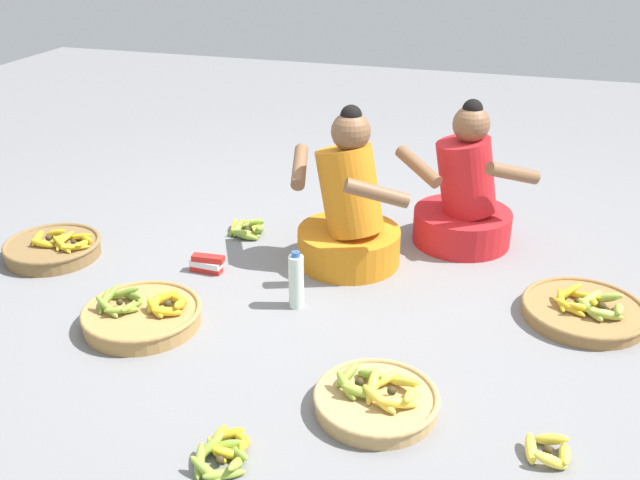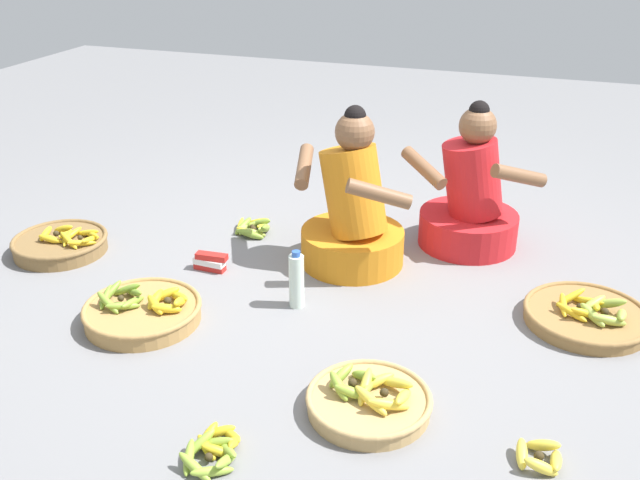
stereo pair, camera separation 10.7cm
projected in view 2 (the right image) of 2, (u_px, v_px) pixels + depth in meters
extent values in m
plane|color=slate|center=(334.00, 289.00, 3.40)|extent=(10.00, 10.00, 0.00)
cylinder|color=orange|center=(353.00, 246.00, 3.62)|extent=(0.52, 0.52, 0.18)
cylinder|color=orange|center=(354.00, 191.00, 3.49)|extent=(0.46, 0.42, 0.48)
sphere|color=brown|center=(355.00, 132.00, 3.36)|extent=(0.19, 0.19, 0.19)
sphere|color=black|center=(355.00, 116.00, 3.33)|extent=(0.10, 0.10, 0.10)
cylinder|color=brown|center=(304.00, 166.00, 3.56)|extent=(0.14, 0.32, 0.16)
cylinder|color=brown|center=(379.00, 194.00, 3.23)|extent=(0.31, 0.18, 0.16)
cylinder|color=red|center=(468.00, 229.00, 3.82)|extent=(0.52, 0.52, 0.18)
cylinder|color=red|center=(473.00, 179.00, 3.69)|extent=(0.38, 0.33, 0.43)
sphere|color=brown|center=(478.00, 126.00, 3.57)|extent=(0.19, 0.19, 0.19)
sphere|color=black|center=(479.00, 111.00, 3.54)|extent=(0.10, 0.10, 0.10)
cylinder|color=brown|center=(424.00, 168.00, 3.61)|extent=(0.28, 0.25, 0.16)
cylinder|color=brown|center=(519.00, 176.00, 3.51)|extent=(0.28, 0.25, 0.16)
cylinder|color=#A87F47|center=(143.00, 314.00, 3.13)|extent=(0.50, 0.50, 0.07)
torus|color=#A87F47|center=(142.00, 307.00, 3.12)|extent=(0.52, 0.52, 0.02)
ellipsoid|color=gold|center=(180.00, 301.00, 3.09)|extent=(0.06, 0.14, 0.08)
ellipsoid|color=gold|center=(179.00, 297.00, 3.14)|extent=(0.14, 0.10, 0.07)
ellipsoid|color=gold|center=(166.00, 294.00, 3.15)|extent=(0.13, 0.12, 0.07)
ellipsoid|color=gold|center=(156.00, 299.00, 3.12)|extent=(0.04, 0.14, 0.07)
ellipsoid|color=gold|center=(155.00, 305.00, 3.07)|extent=(0.13, 0.11, 0.07)
ellipsoid|color=gold|center=(166.00, 308.00, 3.05)|extent=(0.14, 0.09, 0.06)
sphere|color=#382D19|center=(168.00, 301.00, 3.10)|extent=(0.03, 0.03, 0.03)
ellipsoid|color=olive|center=(133.00, 302.00, 3.11)|extent=(0.05, 0.15, 0.06)
ellipsoid|color=olive|center=(135.00, 293.00, 3.17)|extent=(0.14, 0.11, 0.08)
ellipsoid|color=olive|center=(127.00, 289.00, 3.19)|extent=(0.15, 0.06, 0.09)
ellipsoid|color=olive|center=(110.00, 293.00, 3.16)|extent=(0.07, 0.15, 0.09)
ellipsoid|color=olive|center=(106.00, 297.00, 3.13)|extent=(0.07, 0.15, 0.07)
ellipsoid|color=olive|center=(108.00, 303.00, 3.08)|extent=(0.15, 0.08, 0.09)
ellipsoid|color=olive|center=(123.00, 306.00, 3.08)|extent=(0.14, 0.12, 0.06)
sphere|color=#382D19|center=(121.00, 298.00, 3.13)|extent=(0.03, 0.03, 0.03)
cylinder|color=brown|center=(61.00, 245.00, 3.75)|extent=(0.48, 0.48, 0.07)
torus|color=brown|center=(59.00, 239.00, 3.74)|extent=(0.49, 0.49, 0.02)
ellipsoid|color=gold|center=(91.00, 239.00, 3.67)|extent=(0.03, 0.15, 0.06)
ellipsoid|color=gold|center=(92.00, 235.00, 3.73)|extent=(0.14, 0.10, 0.06)
ellipsoid|color=gold|center=(88.00, 233.00, 3.75)|extent=(0.15, 0.03, 0.06)
ellipsoid|color=gold|center=(71.00, 235.00, 3.72)|extent=(0.06, 0.15, 0.06)
ellipsoid|color=gold|center=(67.00, 238.00, 3.69)|extent=(0.08, 0.15, 0.06)
ellipsoid|color=gold|center=(69.00, 240.00, 3.65)|extent=(0.14, 0.08, 0.08)
ellipsoid|color=gold|center=(82.00, 243.00, 3.64)|extent=(0.13, 0.12, 0.06)
sphere|color=#382D19|center=(80.00, 238.00, 3.69)|extent=(0.03, 0.03, 0.03)
ellipsoid|color=gold|center=(66.00, 235.00, 3.72)|extent=(0.05, 0.14, 0.06)
ellipsoid|color=gold|center=(63.00, 229.00, 3.78)|extent=(0.13, 0.04, 0.08)
ellipsoid|color=gold|center=(46.00, 234.00, 3.74)|extent=(0.06, 0.14, 0.06)
ellipsoid|color=gold|center=(50.00, 239.00, 3.68)|extent=(0.14, 0.05, 0.06)
sphere|color=#382D19|center=(56.00, 234.00, 3.73)|extent=(0.03, 0.03, 0.03)
cylinder|color=olive|center=(586.00, 318.00, 3.12)|extent=(0.53, 0.53, 0.05)
torus|color=olive|center=(587.00, 312.00, 3.11)|extent=(0.54, 0.54, 0.02)
ellipsoid|color=#9EB747|center=(622.00, 315.00, 3.03)|extent=(0.06, 0.16, 0.08)
ellipsoid|color=#9EB747|center=(609.00, 303.00, 3.10)|extent=(0.16, 0.08, 0.10)
ellipsoid|color=#9EB747|center=(592.00, 304.00, 3.11)|extent=(0.13, 0.14, 0.08)
ellipsoid|color=#9EB747|center=(592.00, 315.00, 3.03)|extent=(0.14, 0.14, 0.07)
ellipsoid|color=#9EB747|center=(609.00, 320.00, 2.99)|extent=(0.16, 0.08, 0.07)
sphere|color=#382D19|center=(605.00, 312.00, 3.06)|extent=(0.04, 0.04, 0.04)
ellipsoid|color=gold|center=(597.00, 308.00, 3.08)|extent=(0.04, 0.15, 0.09)
ellipsoid|color=gold|center=(587.00, 301.00, 3.15)|extent=(0.15, 0.09, 0.06)
ellipsoid|color=gold|center=(570.00, 297.00, 3.16)|extent=(0.14, 0.12, 0.09)
ellipsoid|color=gold|center=(563.00, 305.00, 3.11)|extent=(0.06, 0.16, 0.07)
ellipsoid|color=gold|center=(571.00, 312.00, 3.06)|extent=(0.15, 0.10, 0.06)
ellipsoid|color=gold|center=(586.00, 313.00, 3.04)|extent=(0.15, 0.09, 0.08)
sphere|color=#382D19|center=(580.00, 306.00, 3.10)|extent=(0.03, 0.03, 0.03)
cylinder|color=tan|center=(369.00, 404.00, 2.58)|extent=(0.44, 0.44, 0.06)
torus|color=tan|center=(369.00, 397.00, 2.57)|extent=(0.46, 0.46, 0.02)
ellipsoid|color=yellow|center=(403.00, 396.00, 2.52)|extent=(0.05, 0.16, 0.08)
ellipsoid|color=yellow|center=(395.00, 383.00, 2.60)|extent=(0.16, 0.09, 0.08)
ellipsoid|color=yellow|center=(375.00, 382.00, 2.61)|extent=(0.14, 0.14, 0.06)
ellipsoid|color=yellow|center=(365.00, 387.00, 2.56)|extent=(0.04, 0.16, 0.10)
ellipsoid|color=yellow|center=(371.00, 401.00, 2.50)|extent=(0.16, 0.11, 0.08)
ellipsoid|color=yellow|center=(389.00, 404.00, 2.48)|extent=(0.16, 0.11, 0.08)
sphere|color=#382D19|center=(384.00, 393.00, 2.55)|extent=(0.03, 0.03, 0.03)
ellipsoid|color=#8CAD38|center=(368.00, 385.00, 2.59)|extent=(0.05, 0.14, 0.07)
ellipsoid|color=#8CAD38|center=(364.00, 376.00, 2.63)|extent=(0.13, 0.10, 0.08)
ellipsoid|color=#8CAD38|center=(341.00, 375.00, 2.64)|extent=(0.09, 0.14, 0.08)
ellipsoid|color=#8CAD38|center=(339.00, 386.00, 2.57)|extent=(0.12, 0.12, 0.09)
ellipsoid|color=#8CAD38|center=(351.00, 392.00, 2.55)|extent=(0.14, 0.06, 0.08)
sphere|color=#382D19|center=(352.00, 383.00, 2.60)|extent=(0.03, 0.03, 0.03)
ellipsoid|color=yellow|center=(556.00, 461.00, 2.33)|extent=(0.04, 0.13, 0.06)
ellipsoid|color=yellow|center=(543.00, 445.00, 2.38)|extent=(0.13, 0.06, 0.08)
ellipsoid|color=yellow|center=(522.00, 454.00, 2.35)|extent=(0.06, 0.13, 0.07)
ellipsoid|color=yellow|center=(541.00, 467.00, 2.29)|extent=(0.13, 0.06, 0.08)
sphere|color=#382D19|center=(539.00, 456.00, 2.34)|extent=(0.03, 0.03, 0.03)
ellipsoid|color=#8CAD38|center=(226.00, 460.00, 2.32)|extent=(0.04, 0.14, 0.09)
ellipsoid|color=#8CAD38|center=(227.00, 449.00, 2.37)|extent=(0.13, 0.12, 0.07)
ellipsoid|color=#8CAD38|center=(214.00, 443.00, 2.40)|extent=(0.15, 0.06, 0.08)
ellipsoid|color=#8CAD38|center=(198.00, 445.00, 2.38)|extent=(0.10, 0.14, 0.09)
ellipsoid|color=#8CAD38|center=(189.00, 457.00, 2.34)|extent=(0.08, 0.15, 0.06)
ellipsoid|color=#8CAD38|center=(195.00, 467.00, 2.29)|extent=(0.15, 0.07, 0.08)
ellipsoid|color=#8CAD38|center=(212.00, 471.00, 2.28)|extent=(0.14, 0.11, 0.06)
sphere|color=#382D19|center=(209.00, 457.00, 2.34)|extent=(0.03, 0.03, 0.03)
ellipsoid|color=gold|center=(234.00, 442.00, 2.40)|extent=(0.05, 0.12, 0.07)
ellipsoid|color=gold|center=(233.00, 436.00, 2.44)|extent=(0.11, 0.09, 0.06)
ellipsoid|color=gold|center=(220.00, 431.00, 2.45)|extent=(0.12, 0.08, 0.06)
ellipsoid|color=gold|center=(208.00, 435.00, 2.43)|extent=(0.06, 0.12, 0.07)
ellipsoid|color=gold|center=(207.00, 447.00, 2.38)|extent=(0.12, 0.09, 0.06)
ellipsoid|color=gold|center=(218.00, 451.00, 2.36)|extent=(0.12, 0.07, 0.07)
sphere|color=#382D19|center=(220.00, 441.00, 2.41)|extent=(0.03, 0.03, 0.03)
ellipsoid|color=olive|center=(265.00, 228.00, 3.95)|extent=(0.07, 0.16, 0.10)
ellipsoid|color=olive|center=(259.00, 223.00, 4.01)|extent=(0.16, 0.05, 0.09)
ellipsoid|color=olive|center=(243.00, 226.00, 3.99)|extent=(0.07, 0.16, 0.08)
ellipsoid|color=olive|center=(250.00, 234.00, 3.90)|extent=(0.16, 0.07, 0.07)
sphere|color=#382D19|center=(253.00, 229.00, 3.96)|extent=(0.03, 0.03, 0.03)
ellipsoid|color=yellow|center=(263.00, 227.00, 3.97)|extent=(0.03, 0.15, 0.09)
ellipsoid|color=yellow|center=(258.00, 221.00, 4.05)|extent=(0.15, 0.04, 0.08)
ellipsoid|color=yellow|center=(240.00, 226.00, 4.00)|extent=(0.06, 0.16, 0.07)
ellipsoid|color=yellow|center=(249.00, 232.00, 3.93)|extent=(0.16, 0.06, 0.07)
sphere|color=#382D19|center=(252.00, 227.00, 4.00)|extent=(0.03, 0.03, 0.03)
ellipsoid|color=#9EB747|center=(263.00, 229.00, 3.94)|extent=(0.04, 0.13, 0.08)
ellipsoid|color=#9EB747|center=(262.00, 226.00, 4.00)|extent=(0.14, 0.09, 0.07)
ellipsoid|color=#9EB747|center=(255.00, 224.00, 4.02)|extent=(0.14, 0.08, 0.07)
ellipsoid|color=#9EB747|center=(244.00, 228.00, 3.98)|extent=(0.04, 0.14, 0.06)
ellipsoid|color=#9EB747|center=(246.00, 232.00, 3.93)|extent=(0.14, 0.08, 0.06)
ellipsoid|color=#9EB747|center=(255.00, 233.00, 3.91)|extent=(0.13, 0.09, 0.08)
sphere|color=#382D19|center=(254.00, 229.00, 3.97)|extent=(0.03, 0.03, 0.03)
cylinder|color=silver|center=(297.00, 281.00, 3.21)|extent=(0.07, 0.07, 0.25)
cylinder|color=#2D59B7|center=(296.00, 254.00, 3.15)|extent=(0.04, 0.04, 0.02)
cube|color=red|center=(210.00, 267.00, 3.58)|extent=(0.16, 0.05, 0.03)
cube|color=white|center=(209.00, 262.00, 3.56)|extent=(0.16, 0.06, 0.03)
cube|color=red|center=(212.00, 257.00, 3.55)|extent=(0.16, 0.06, 0.03)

